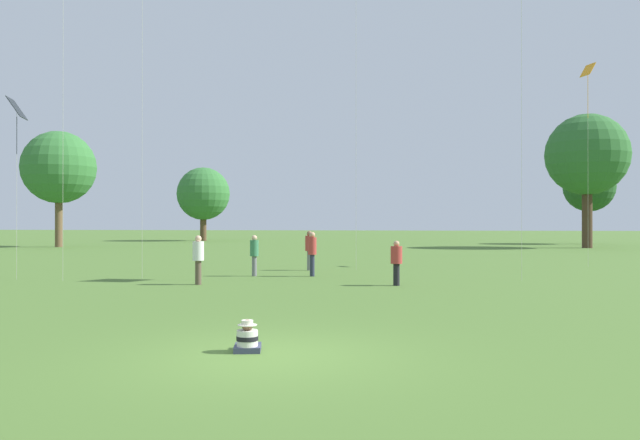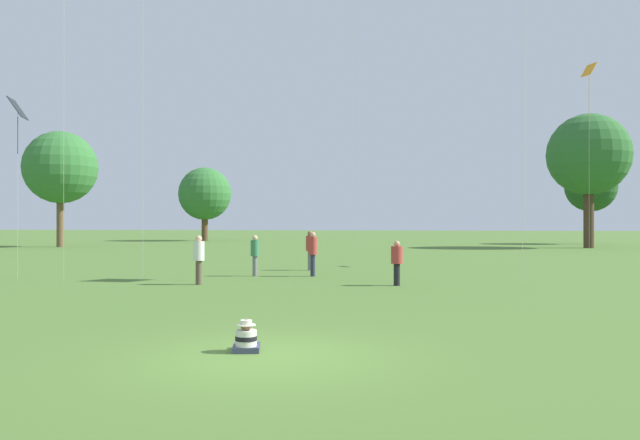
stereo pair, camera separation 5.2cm
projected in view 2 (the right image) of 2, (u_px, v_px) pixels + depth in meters
The scene contains 13 objects.
ground_plane at pixel (268, 356), 10.17m from camera, with size 300.00×300.00×0.00m, color #4C702D.
seated_toddler at pixel (246, 339), 10.55m from camera, with size 0.54×0.63×0.55m.
person_standing_1 at pixel (255, 252), 25.23m from camera, with size 0.48×0.48×1.66m.
person_standing_2 at pixel (397, 259), 21.48m from camera, with size 0.41×0.41×1.55m.
person_standing_3 at pixel (310, 247), 28.27m from camera, with size 0.53×0.53×1.79m.
person_standing_4 at pixel (199, 256), 21.83m from camera, with size 0.55×0.55×1.72m.
person_standing_5 at pixel (313, 250), 25.12m from camera, with size 0.48×0.48×1.79m.
kite_1 at pixel (18, 113), 23.77m from camera, with size 0.78×1.04×6.92m.
kite_4 at pixel (589, 81), 30.52m from camera, with size 0.65×0.82×9.98m.
distant_tree_0 at pixel (591, 187), 61.77m from camera, with size 4.99×4.99×8.21m.
distant_tree_1 at pixel (589, 155), 52.40m from camera, with size 6.85×6.85×11.31m.
distant_tree_2 at pixel (60, 168), 54.54m from camera, with size 6.33×6.33×10.14m.
distant_tree_3 at pixel (205, 194), 72.37m from camera, with size 6.11×6.11×8.53m.
Camera 2 is at (2.21, -9.97, 2.20)m, focal length 35.00 mm.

